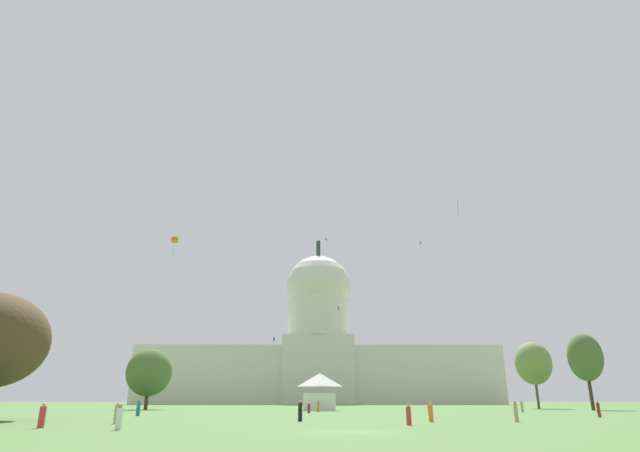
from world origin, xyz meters
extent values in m
plane|color=#4C7538|center=(0.00, 0.00, 0.00)|extent=(800.00, 800.00, 0.00)
cube|color=beige|center=(-37.59, 186.62, 11.21)|extent=(72.87, 21.97, 22.43)
cube|color=beige|center=(35.28, 186.62, 11.21)|extent=(72.87, 21.97, 22.43)
cube|color=beige|center=(-1.16, 186.62, 13.24)|extent=(28.54, 24.16, 26.47)
cylinder|color=beige|center=(-1.16, 186.62, 36.93)|extent=(25.73, 25.73, 20.92)
sphere|color=beige|center=(-1.16, 186.62, 47.39)|extent=(27.71, 27.71, 27.71)
cylinder|color=#2D3833|center=(-1.16, 186.62, 64.84)|extent=(1.80, 1.80, 7.19)
cube|color=white|center=(-1.34, 62.12, 1.42)|extent=(5.64, 5.08, 2.84)
pyramid|color=white|center=(-1.34, 62.12, 5.08)|extent=(5.92, 5.33, 2.24)
cylinder|color=#4C3823|center=(-34.39, 71.95, 2.07)|extent=(0.69, 0.69, 4.14)
ellipsoid|color=#4C6633|center=(-34.39, 71.95, 6.80)|extent=(11.16, 10.65, 8.87)
cylinder|color=brown|center=(44.56, 81.65, 3.27)|extent=(0.52, 0.52, 6.54)
ellipsoid|color=olive|center=(44.56, 81.65, 9.20)|extent=(10.33, 10.30, 8.88)
cylinder|color=#42301E|center=(47.91, 65.93, 3.35)|extent=(0.61, 0.61, 6.69)
ellipsoid|color=#4C6633|center=(47.91, 65.93, 9.28)|extent=(8.08, 7.85, 8.60)
cylinder|color=maroon|center=(28.44, 26.66, 0.74)|extent=(0.42, 0.42, 1.48)
sphere|color=tan|center=(28.44, 26.66, 1.59)|extent=(0.27, 0.27, 0.22)
cylinder|color=tan|center=(14.99, 14.36, 0.73)|extent=(0.47, 0.47, 1.46)
sphere|color=#A37556|center=(14.99, 14.36, 1.58)|extent=(0.33, 0.33, 0.24)
cylinder|color=tan|center=(29.08, 50.08, 0.72)|extent=(0.48, 0.48, 1.44)
sphere|color=tan|center=(29.08, 50.08, 1.57)|extent=(0.31, 0.31, 0.25)
cylinder|color=orange|center=(-1.66, 51.81, 0.72)|extent=(0.52, 0.52, 1.43)
sphere|color=brown|center=(-1.66, 51.81, 1.54)|extent=(0.27, 0.27, 0.21)
cylinder|color=tan|center=(-17.68, 11.22, 0.70)|extent=(0.46, 0.46, 1.39)
sphere|color=beige|center=(-17.68, 11.22, 1.49)|extent=(0.26, 0.26, 0.20)
cylinder|color=#1E757A|center=(-22.73, 31.85, 0.77)|extent=(0.55, 0.55, 1.55)
sphere|color=brown|center=(-22.73, 31.85, 1.65)|extent=(0.26, 0.26, 0.21)
cylinder|color=orange|center=(12.41, 37.27, 0.73)|extent=(0.46, 0.46, 1.46)
sphere|color=tan|center=(12.41, 37.27, 1.57)|extent=(0.24, 0.24, 0.23)
cylinder|color=red|center=(4.91, 8.78, 0.65)|extent=(0.45, 0.45, 1.30)
sphere|color=tan|center=(4.91, 8.78, 1.42)|extent=(0.27, 0.27, 0.23)
cylinder|color=red|center=(-20.38, 4.94, 0.68)|extent=(0.59, 0.59, 1.37)
sphere|color=beige|center=(-20.38, 4.94, 1.49)|extent=(0.35, 0.35, 0.25)
cylinder|color=silver|center=(-14.28, 2.37, 0.65)|extent=(0.41, 0.41, 1.29)
sphere|color=#A37556|center=(-14.28, 2.37, 1.42)|extent=(0.26, 0.26, 0.25)
cylinder|color=black|center=(-3.39, 16.22, 0.76)|extent=(0.50, 0.50, 1.51)
sphere|color=tan|center=(-3.39, 16.22, 1.62)|extent=(0.30, 0.30, 0.22)
cylinder|color=orange|center=(7.88, 15.04, 0.67)|extent=(0.53, 0.53, 1.34)
sphere|color=beige|center=(7.88, 15.04, 1.44)|extent=(0.28, 0.28, 0.21)
cylinder|color=maroon|center=(-3.00, 44.82, 0.62)|extent=(0.51, 0.51, 1.24)
sphere|color=tan|center=(-3.00, 44.82, 1.36)|extent=(0.34, 0.34, 0.24)
pyramid|color=white|center=(16.12, 106.16, 43.46)|extent=(1.68, 1.31, 0.23)
cylinder|color=white|center=(15.93, 105.95, 41.23)|extent=(0.36, 0.21, 2.69)
cube|color=#33BCDB|center=(1.22, 129.83, 51.75)|extent=(0.84, 0.79, 0.94)
cylinder|color=#33BCDB|center=(1.39, 129.83, 49.99)|extent=(0.22, 0.09, 2.61)
cube|color=red|center=(4.81, 124.98, 28.25)|extent=(0.59, 0.82, 1.32)
cylinder|color=orange|center=(4.76, 124.98, 26.22)|extent=(0.44, 0.42, 2.71)
cube|color=orange|center=(-26.93, 54.79, 28.20)|extent=(1.23, 1.22, 0.46)
cube|color=orange|center=(-26.93, 54.79, 28.70)|extent=(1.23, 1.22, 0.46)
cylinder|color=#8CD133|center=(-27.07, 54.79, 26.93)|extent=(0.38, 0.10, 2.11)
cube|color=blue|center=(38.61, 160.06, 59.56)|extent=(0.81, 0.85, 0.44)
cube|color=blue|center=(38.61, 160.06, 60.01)|extent=(0.81, 0.85, 0.44)
cylinder|color=teal|center=(38.50, 160.06, 58.30)|extent=(0.08, 0.28, 2.25)
pyramid|color=gold|center=(-24.43, 115.12, 12.99)|extent=(1.89, 1.29, 0.25)
cube|color=black|center=(-13.04, 105.24, 16.86)|extent=(0.52, 1.02, 1.04)
cylinder|color=#33BCDB|center=(-13.21, 105.24, 15.19)|extent=(0.18, 0.17, 2.46)
cube|color=#D1339E|center=(24.80, 59.14, 37.02)|extent=(0.25, 0.60, 0.92)
cylinder|color=#D1339E|center=(24.80, 59.14, 35.74)|extent=(0.13, 0.11, 1.69)
camera|label=1|loc=(-1.99, -32.02, 1.80)|focal=28.96mm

